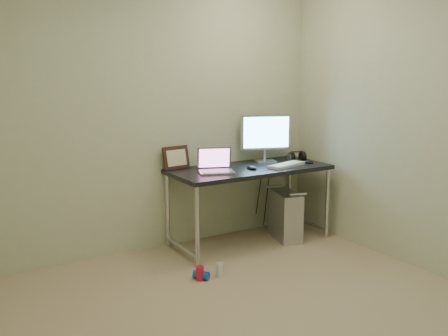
% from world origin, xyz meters
% --- Properties ---
extents(floor, '(3.50, 3.50, 0.00)m').
position_xyz_m(floor, '(0.00, 0.00, 0.00)').
color(floor, tan).
rests_on(floor, ground).
extents(wall_back, '(3.50, 0.02, 2.50)m').
position_xyz_m(wall_back, '(0.00, 1.75, 1.25)').
color(wall_back, beige).
rests_on(wall_back, ground).
extents(wall_right, '(0.02, 3.50, 2.50)m').
position_xyz_m(wall_right, '(1.75, 0.00, 1.25)').
color(wall_right, beige).
rests_on(wall_right, ground).
extents(desk, '(1.55, 0.68, 0.75)m').
position_xyz_m(desk, '(0.88, 1.41, 0.67)').
color(desk, black).
rests_on(desk, ground).
extents(tower_computer, '(0.32, 0.50, 0.51)m').
position_xyz_m(tower_computer, '(1.24, 1.31, 0.24)').
color(tower_computer, '#BBBCC1').
rests_on(tower_computer, ground).
extents(cable_a, '(0.01, 0.16, 0.69)m').
position_xyz_m(cable_a, '(1.19, 1.70, 0.40)').
color(cable_a, black).
rests_on(cable_a, ground).
extents(cable_b, '(0.02, 0.11, 0.71)m').
position_xyz_m(cable_b, '(1.28, 1.68, 0.38)').
color(cable_b, black).
rests_on(cable_b, ground).
extents(can_red, '(0.07, 0.07, 0.12)m').
position_xyz_m(can_red, '(0.02, 0.85, 0.06)').
color(can_red, red).
rests_on(can_red, ground).
extents(can_white, '(0.08, 0.08, 0.12)m').
position_xyz_m(can_white, '(0.20, 0.83, 0.06)').
color(can_white, silver).
rests_on(can_white, ground).
extents(can_blue, '(0.13, 0.14, 0.07)m').
position_xyz_m(can_blue, '(0.04, 0.86, 0.03)').
color(can_blue, '#0F4EAC').
rests_on(can_blue, ground).
extents(laptop, '(0.38, 0.35, 0.22)m').
position_xyz_m(laptop, '(0.48, 1.39, 0.80)').
color(laptop, silver).
rests_on(laptop, desk).
extents(monitor, '(0.49, 0.21, 0.48)m').
position_xyz_m(monitor, '(1.17, 1.57, 1.03)').
color(monitor, silver).
rests_on(monitor, desk).
extents(keyboard, '(0.45, 0.26, 0.03)m').
position_xyz_m(keyboard, '(1.20, 1.26, 0.76)').
color(keyboard, silver).
rests_on(keyboard, desk).
extents(mouse_right, '(0.09, 0.13, 0.04)m').
position_xyz_m(mouse_right, '(1.50, 1.29, 0.77)').
color(mouse_right, black).
rests_on(mouse_right, desk).
extents(mouse_left, '(0.08, 0.12, 0.04)m').
position_xyz_m(mouse_left, '(0.83, 1.32, 0.77)').
color(mouse_left, black).
rests_on(mouse_left, desk).
extents(headphones, '(0.19, 0.11, 0.12)m').
position_xyz_m(headphones, '(1.51, 1.48, 0.78)').
color(headphones, black).
rests_on(headphones, desk).
extents(picture_frame, '(0.28, 0.11, 0.22)m').
position_xyz_m(picture_frame, '(0.23, 1.70, 0.86)').
color(picture_frame, black).
rests_on(picture_frame, desk).
extents(webcam, '(0.05, 0.04, 0.13)m').
position_xyz_m(webcam, '(0.48, 1.65, 0.84)').
color(webcam, silver).
rests_on(webcam, desk).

